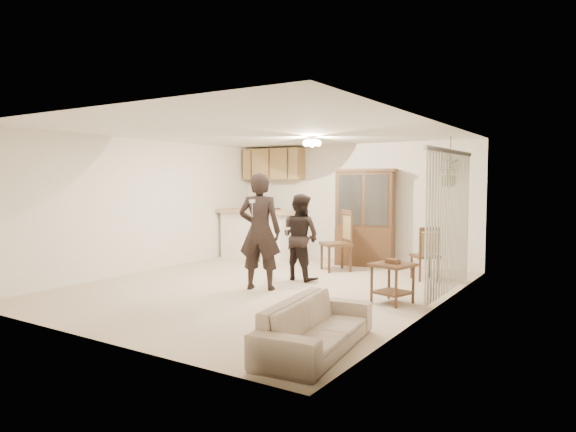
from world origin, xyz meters
The scene contains 23 objects.
floor centered at (0.00, 0.00, 0.00)m, with size 6.50×6.50×0.00m, color #BFA990.
ceiling centered at (0.00, 0.00, 2.50)m, with size 5.50×6.50×0.02m, color silver.
wall_back centered at (0.00, 3.25, 1.25)m, with size 5.50×0.02×2.50m, color white.
wall_front centered at (0.00, -3.25, 1.25)m, with size 5.50×0.02×2.50m, color white.
wall_left centered at (-2.75, 0.00, 1.25)m, with size 0.02×6.50×2.50m, color white.
wall_right centered at (2.75, 0.00, 1.25)m, with size 0.02×6.50×2.50m, color white.
breakfast_bar centered at (-1.85, 2.35, 0.50)m, with size 1.60×0.55×1.00m, color white.
bar_top centered at (-1.85, 2.35, 1.05)m, with size 1.75×0.70×0.08m, color tan.
upper_cabinets centered at (-1.90, 3.07, 2.10)m, with size 1.50×0.34×0.70m, color olive.
vertical_blinds centered at (2.71, 0.90, 1.10)m, with size 0.06×2.30×2.10m, color beige, non-canonical shape.
ceiling_fixture centered at (0.20, 1.20, 2.40)m, with size 0.36×0.36×0.20m, color #FFE3BF, non-canonical shape.
hanging_plant centered at (2.30, 2.40, 1.85)m, with size 0.43×0.37×0.48m, color #345B24.
plant_cord centered at (2.30, 2.40, 2.17)m, with size 0.01×0.01×0.65m, color black.
sofa centered at (2.24, -2.24, 0.37)m, with size 1.87×0.73×0.73m, color beige.
adult centered at (0.05, -0.18, 0.90)m, with size 0.66×0.43×1.80m, color black.
child centered at (0.18, 0.84, 0.68)m, with size 0.66×0.51×1.35m, color black.
china_hutch centered at (0.49, 2.86, 0.97)m, with size 1.31×0.71×1.96m.
side_table centered at (2.16, 0.07, 0.29)m, with size 0.63×0.63×0.63m.
chair_bar centered at (-1.51, 2.34, 0.32)m, with size 0.68×0.68×1.12m.
chair_hutch_left centered at (0.30, 1.96, 0.33)m, with size 0.73×0.73×1.16m.
chair_hutch_right centered at (2.01, 2.02, 0.26)m, with size 0.58×0.58×0.93m.
controller_adult centered at (0.21, -0.58, 1.42)m, with size 0.05×0.16×0.05m, color silver.
controller_child centered at (0.13, 0.50, 0.92)m, with size 0.04×0.13×0.04m, color silver.
Camera 1 is at (4.76, -6.72, 1.73)m, focal length 32.00 mm.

